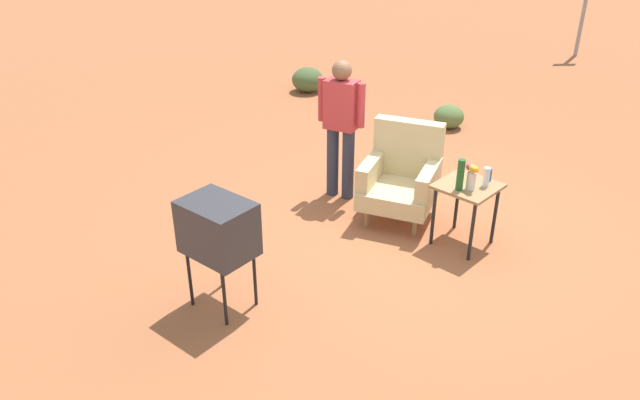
# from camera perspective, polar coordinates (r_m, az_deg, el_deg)

# --- Properties ---
(ground_plane) EXTENTS (60.00, 60.00, 0.00)m
(ground_plane) POSITION_cam_1_polar(r_m,az_deg,el_deg) (6.76, 7.82, -2.43)
(ground_plane) COLOR #A05B38
(armchair) EXTENTS (0.99, 1.00, 1.06)m
(armchair) POSITION_cam_1_polar(r_m,az_deg,el_deg) (6.74, 7.62, 2.28)
(armchair) COLOR #937047
(armchair) RESTS_ON ground
(side_table) EXTENTS (0.56, 0.56, 0.68)m
(side_table) POSITION_cam_1_polar(r_m,az_deg,el_deg) (6.29, 13.55, 0.54)
(side_table) COLOR black
(side_table) RESTS_ON ground
(tv_on_stand) EXTENTS (0.63, 0.49, 1.03)m
(tv_on_stand) POSITION_cam_1_polar(r_m,az_deg,el_deg) (5.18, -9.49, -2.66)
(tv_on_stand) COLOR black
(tv_on_stand) RESTS_ON ground
(person_standing) EXTENTS (0.55, 0.31, 1.64)m
(person_standing) POSITION_cam_1_polar(r_m,az_deg,el_deg) (6.97, 1.97, 7.32)
(person_standing) COLOR #2D3347
(person_standing) RESTS_ON ground
(bottle_short_clear) EXTENTS (0.06, 0.06, 0.20)m
(bottle_short_clear) POSITION_cam_1_polar(r_m,az_deg,el_deg) (6.22, 15.27, 2.08)
(bottle_short_clear) COLOR silver
(bottle_short_clear) RESTS_ON side_table
(bottle_wine_green) EXTENTS (0.07, 0.07, 0.32)m
(bottle_wine_green) POSITION_cam_1_polar(r_m,az_deg,el_deg) (6.06, 12.97, 2.30)
(bottle_wine_green) COLOR #1E5623
(bottle_wine_green) RESTS_ON side_table
(soda_can_blue) EXTENTS (0.07, 0.07, 0.12)m
(soda_can_blue) POSITION_cam_1_polar(r_m,az_deg,el_deg) (6.37, 15.44, 2.29)
(soda_can_blue) COLOR blue
(soda_can_blue) RESTS_ON side_table
(flower_vase) EXTENTS (0.15, 0.10, 0.27)m
(flower_vase) POSITION_cam_1_polar(r_m,az_deg,el_deg) (6.09, 13.96, 2.21)
(flower_vase) COLOR silver
(flower_vase) RESTS_ON side_table
(shrub_far) EXTENTS (0.56, 0.56, 0.43)m
(shrub_far) POSITION_cam_1_polar(r_m,az_deg,el_deg) (11.04, -1.17, 11.16)
(shrub_far) COLOR #475B33
(shrub_far) RESTS_ON ground
(shrub_lone) EXTENTS (0.45, 0.45, 0.35)m
(shrub_lone) POSITION_cam_1_polar(r_m,az_deg,el_deg) (9.55, 11.93, 7.63)
(shrub_lone) COLOR #516B38
(shrub_lone) RESTS_ON ground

